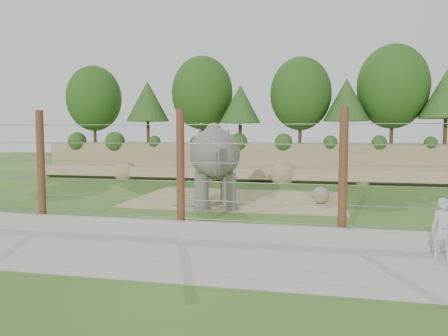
% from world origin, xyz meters
% --- Properties ---
extents(ground, '(90.00, 90.00, 0.00)m').
position_xyz_m(ground, '(0.00, 0.00, 0.00)').
color(ground, '#2D5520').
rests_on(ground, ground).
extents(back_embankment, '(30.00, 5.52, 8.77)m').
position_xyz_m(back_embankment, '(0.59, 12.68, 3.97)').
color(back_embankment, '#94815E').
rests_on(back_embankment, ground).
extents(dirt_patch, '(10.00, 7.00, 0.02)m').
position_xyz_m(dirt_patch, '(0.50, 3.00, 0.01)').
color(dirt_patch, '#93885A').
rests_on(dirt_patch, ground).
extents(drain_grate, '(1.00, 0.60, 0.03)m').
position_xyz_m(drain_grate, '(-1.50, 0.65, 0.04)').
color(drain_grate, '#262628').
rests_on(drain_grate, dirt_patch).
extents(elephant, '(2.98, 4.79, 3.60)m').
position_xyz_m(elephant, '(-0.16, 0.85, 1.80)').
color(elephant, '#645F5A').
rests_on(elephant, ground).
extents(stone_ball, '(0.78, 0.78, 0.78)m').
position_xyz_m(stone_ball, '(4.41, 2.39, 0.41)').
color(stone_ball, gray).
rests_on(stone_ball, dirt_patch).
extents(retaining_wall, '(26.00, 0.35, 0.50)m').
position_xyz_m(retaining_wall, '(0.00, -5.00, 0.25)').
color(retaining_wall, '#AAA69D').
rests_on(retaining_wall, ground).
extents(walkway, '(26.00, 4.00, 0.01)m').
position_xyz_m(walkway, '(0.00, -7.00, 0.01)').
color(walkway, '#AAA69D').
rests_on(walkway, ground).
extents(barrier_fence, '(20.26, 0.26, 4.00)m').
position_xyz_m(barrier_fence, '(0.00, -4.50, 2.00)').
color(barrier_fence, brown).
rests_on(barrier_fence, ground).
extents(zookeeper, '(0.62, 0.45, 1.60)m').
position_xyz_m(zookeeper, '(7.39, -6.00, 0.81)').
color(zookeeper, silver).
rests_on(zookeeper, walkway).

